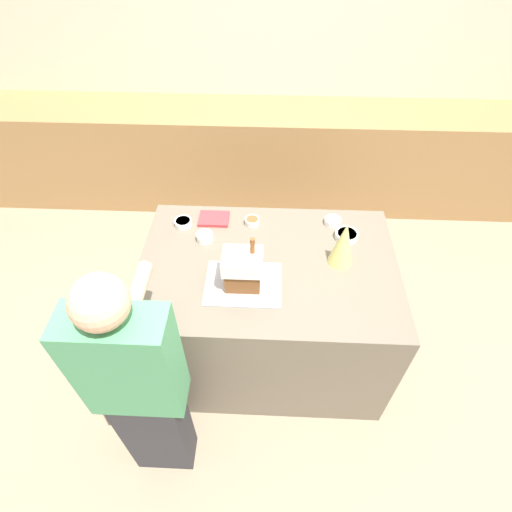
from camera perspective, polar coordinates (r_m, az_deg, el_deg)
ground_plane at (r=2.98m, az=1.28°, el=-12.93°), size 12.00×12.00×0.00m
wall_back at (r=3.85m, az=2.65°, el=27.09°), size 8.00×0.05×2.60m
back_cabinet_block at (r=3.92m, az=2.17°, el=13.93°), size 6.00×0.60×0.94m
kitchen_island at (r=2.60m, az=1.44°, el=-7.84°), size 1.47×0.99×0.90m
baking_tray at (r=2.15m, az=-1.92°, el=-3.98°), size 0.41×0.31×0.01m
gingerbread_house at (r=2.06m, az=-1.98°, el=-1.88°), size 0.20×0.17×0.31m
decorative_tree at (r=2.22m, az=12.31°, el=1.76°), size 0.14×0.14×0.28m
candy_bowl_front_corner at (r=2.45m, az=12.76°, el=2.92°), size 0.14×0.14×0.04m
candy_bowl_far_right at (r=2.52m, az=-10.43°, el=4.76°), size 0.11×0.11×0.04m
candy_bowl_center_rear at (r=2.53m, az=10.85°, el=4.93°), size 0.10×0.10×0.04m
candy_bowl_far_left at (r=2.39m, az=-7.41°, el=2.77°), size 0.10×0.10×0.04m
candy_bowl_behind_tray at (r=2.48m, az=-0.62°, el=5.02°), size 0.09×0.09×0.04m
cookbook at (r=2.53m, az=-6.11°, el=5.31°), size 0.19×0.14×0.02m
person at (r=1.99m, az=-16.21°, el=-17.95°), size 0.42×0.52×1.59m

